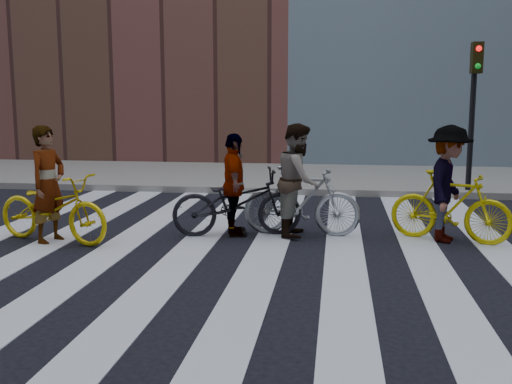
% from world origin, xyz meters
% --- Properties ---
extents(ground, '(100.00, 100.00, 0.00)m').
position_xyz_m(ground, '(0.00, 0.00, 0.00)').
color(ground, black).
rests_on(ground, ground).
extents(sidewalk_far, '(100.00, 5.00, 0.15)m').
position_xyz_m(sidewalk_far, '(0.00, 7.50, 0.07)').
color(sidewalk_far, gray).
rests_on(sidewalk_far, ground).
extents(zebra_crosswalk, '(8.25, 10.00, 0.01)m').
position_xyz_m(zebra_crosswalk, '(0.00, 0.00, 0.01)').
color(zebra_crosswalk, silver).
rests_on(zebra_crosswalk, ground).
extents(traffic_signal, '(0.22, 0.42, 3.33)m').
position_xyz_m(traffic_signal, '(4.40, 5.32, 2.28)').
color(traffic_signal, black).
rests_on(traffic_signal, ground).
extents(bike_yellow_left, '(2.11, 1.21, 1.05)m').
position_xyz_m(bike_yellow_left, '(-2.74, 0.20, 0.52)').
color(bike_yellow_left, '#D9B90C').
rests_on(bike_yellow_left, ground).
extents(bike_silver_mid, '(1.89, 0.64, 1.12)m').
position_xyz_m(bike_silver_mid, '(0.97, 1.15, 0.56)').
color(bike_silver_mid, '#999CA2').
rests_on(bike_silver_mid, ground).
extents(bike_yellow_right, '(1.88, 1.10, 1.09)m').
position_xyz_m(bike_yellow_right, '(3.24, 1.04, 0.54)').
color(bike_yellow_right, '#D2BE0B').
rests_on(bike_yellow_right, ground).
extents(bike_dark_rear, '(2.16, 1.20, 1.08)m').
position_xyz_m(bike_dark_rear, '(-0.04, 0.99, 0.54)').
color(bike_dark_rear, black).
rests_on(bike_dark_rear, ground).
extents(rider_left, '(0.58, 0.74, 1.77)m').
position_xyz_m(rider_left, '(-2.79, 0.20, 0.89)').
color(rider_left, slate).
rests_on(rider_left, ground).
extents(rider_mid, '(0.73, 0.90, 1.78)m').
position_xyz_m(rider_mid, '(0.92, 1.15, 0.89)').
color(rider_mid, slate).
rests_on(rider_mid, ground).
extents(rider_right, '(1.01, 1.30, 1.78)m').
position_xyz_m(rider_right, '(3.19, 1.04, 0.89)').
color(rider_right, slate).
rests_on(rider_right, ground).
extents(rider_rear, '(0.62, 1.02, 1.63)m').
position_xyz_m(rider_rear, '(-0.09, 0.99, 0.81)').
color(rider_rear, slate).
rests_on(rider_rear, ground).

